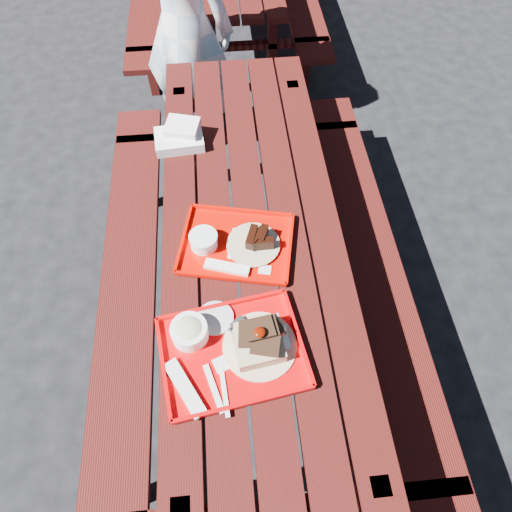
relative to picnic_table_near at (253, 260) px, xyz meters
name	(u,v)px	position (x,y,z in m)	size (l,w,h in m)	color
ground	(253,315)	(0.00, 0.00, -0.56)	(60.00, 60.00, 0.00)	black
picnic_table_near	(253,260)	(0.00, 0.00, 0.00)	(1.41, 2.40, 0.75)	#47120D
near_tray	(231,344)	(-0.12, -0.48, 0.23)	(0.54, 0.45, 0.15)	#DD0307
far_tray	(234,244)	(-0.08, -0.05, 0.21)	(0.50, 0.43, 0.07)	#D40800
white_cloth	(180,136)	(-0.29, 0.57, 0.23)	(0.24, 0.20, 0.09)	white
person	(184,28)	(-0.26, 1.45, 0.24)	(0.58, 0.38, 1.60)	#AFD1EC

